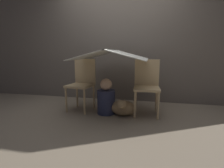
{
  "coord_description": "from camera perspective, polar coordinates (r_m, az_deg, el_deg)",
  "views": [
    {
      "loc": [
        0.62,
        -2.71,
        1.03
      ],
      "look_at": [
        0.0,
        0.16,
        0.51
      ],
      "focal_mm": 28.0,
      "sensor_mm": 36.0,
      "label": 1
    }
  ],
  "objects": [
    {
      "name": "dog",
      "position": [
        2.91,
        3.56,
        -7.69
      ],
      "size": [
        0.42,
        0.37,
        0.32
      ],
      "color": "#9E7F56",
      "rests_on": "ground_plane"
    },
    {
      "name": "person_front",
      "position": [
        2.99,
        -1.92,
        -4.88
      ],
      "size": [
        0.3,
        0.3,
        0.61
      ],
      "color": "#2D3351",
      "rests_on": "ground_plane"
    },
    {
      "name": "chair_left",
      "position": [
        3.22,
        -9.72,
        0.72
      ],
      "size": [
        0.47,
        0.47,
        0.92
      ],
      "rotation": [
        0.0,
        0.0,
        -0.14
      ],
      "color": "#D1B27F",
      "rests_on": "ground_plane"
    },
    {
      "name": "sheet_canopy",
      "position": [
        2.93,
        0.0,
        9.56
      ],
      "size": [
        1.17,
        1.15,
        0.17
      ],
      "color": "silver"
    },
    {
      "name": "chair_right",
      "position": [
        2.99,
        11.24,
        -0.05
      ],
      "size": [
        0.43,
        0.43,
        0.92
      ],
      "rotation": [
        0.0,
        0.0,
        0.04
      ],
      "color": "#D1B27F",
      "rests_on": "ground_plane"
    },
    {
      "name": "ground_plane",
      "position": [
        2.97,
        -0.66,
        -10.23
      ],
      "size": [
        8.8,
        8.8,
        0.0
      ],
      "primitive_type": "plane",
      "color": "gray"
    },
    {
      "name": "wall_back",
      "position": [
        3.8,
        2.88,
        13.43
      ],
      "size": [
        7.0,
        0.05,
        2.5
      ],
      "color": "#6B6056",
      "rests_on": "ground_plane"
    }
  ]
}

